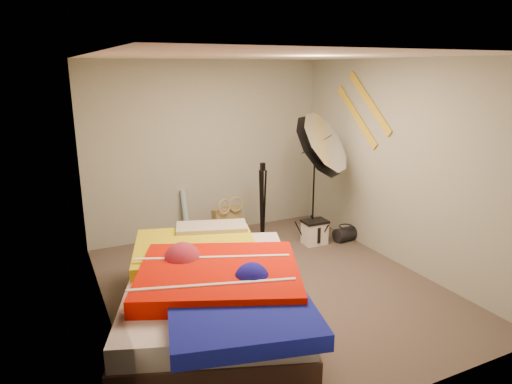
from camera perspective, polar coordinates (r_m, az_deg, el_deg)
floor at (r=5.26m, az=1.90°, el=-11.74°), size 4.00×4.00×0.00m
ceiling at (r=4.69m, az=2.18°, el=16.62°), size 4.00×4.00×0.00m
wall_back at (r=6.62m, az=-6.08°, el=5.30°), size 3.50×0.00×3.50m
wall_front at (r=3.27m, az=18.66°, el=-5.99°), size 3.50×0.00×3.50m
wall_left at (r=4.32m, az=-18.99°, el=-0.88°), size 0.00×4.00×4.00m
wall_right at (r=5.83m, az=17.47°, el=3.31°), size 0.00×4.00×4.00m
tote_bag at (r=6.64m, az=-3.55°, el=-3.83°), size 0.47×0.27×0.45m
wrapping_roll at (r=6.62m, az=-8.82°, el=-2.80°), size 0.10×0.21×0.71m
camera_case at (r=6.44m, az=7.33°, el=-5.10°), size 0.32×0.24×0.32m
duffel_bag at (r=6.64m, az=11.13°, el=-5.18°), size 0.34×0.22×0.20m
wall_stripe_upper at (r=6.17m, az=14.02°, el=10.76°), size 0.02×0.91×0.78m
wall_stripe_lower at (r=6.38m, az=12.47°, el=9.19°), size 0.02×0.91×0.78m
bed at (r=4.45m, az=-5.30°, el=-12.29°), size 2.26×2.78×0.67m
photo_umbrella at (r=6.01m, az=7.73°, el=5.56°), size 0.94×1.07×1.93m
camera_tripod at (r=6.36m, az=0.82°, el=-0.60°), size 0.07×0.07×1.13m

